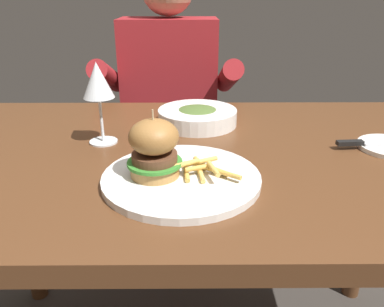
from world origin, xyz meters
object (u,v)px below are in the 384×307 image
soup_bowl (197,116)px  main_plate (181,178)px  diner_person (171,126)px  burger_sandwich (154,148)px  wine_glass (98,83)px  table_knife (371,143)px

soup_bowl → main_plate: bearing=-96.3°
diner_person → burger_sandwich: bearing=-89.0°
wine_glass → table_knife: (0.61, -0.05, -0.13)m
burger_sandwich → table_knife: 0.50m
table_knife → wine_glass: bearing=175.7°
burger_sandwich → soup_bowl: (0.08, 0.33, -0.05)m
burger_sandwich → wine_glass: (-0.14, 0.20, 0.07)m
main_plate → wine_glass: (-0.19, 0.20, 0.13)m
wine_glass → main_plate: bearing=-46.8°
burger_sandwich → diner_person: bearing=91.0°
main_plate → diner_person: (-0.06, 0.82, -0.18)m
table_knife → soup_bowl: size_ratio=0.92×
table_knife → diner_person: 0.85m
table_knife → diner_person: bearing=126.0°
main_plate → burger_sandwich: bearing=179.7°
wine_glass → diner_person: 0.71m
wine_glass → soup_bowl: wine_glass is taller
table_knife → soup_bowl: 0.43m
main_plate → table_knife: 0.45m
soup_bowl → wine_glass: bearing=-149.8°
wine_glass → soup_bowl: 0.29m
diner_person → wine_glass: bearing=-101.4°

